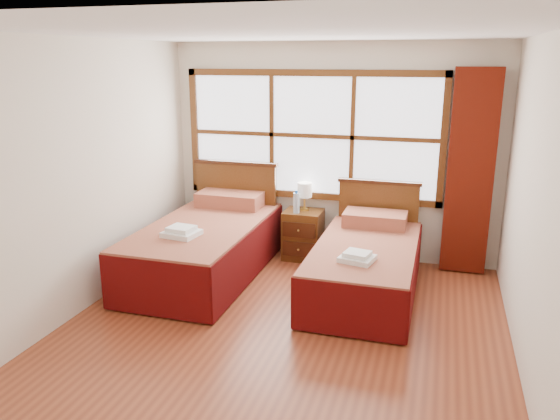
% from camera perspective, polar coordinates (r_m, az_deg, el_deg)
% --- Properties ---
extents(floor, '(4.50, 4.50, 0.00)m').
position_cam_1_polar(floor, '(5.02, -0.17, -13.02)').
color(floor, brown).
rests_on(floor, ground).
extents(ceiling, '(4.50, 4.50, 0.00)m').
position_cam_1_polar(ceiling, '(4.41, -0.20, 18.12)').
color(ceiling, white).
rests_on(ceiling, wall_back).
extents(wall_back, '(4.00, 0.00, 4.00)m').
position_cam_1_polar(wall_back, '(6.69, 5.45, 6.00)').
color(wall_back, silver).
rests_on(wall_back, floor).
extents(wall_left, '(0.00, 4.50, 4.50)m').
position_cam_1_polar(wall_left, '(5.46, -20.74, 2.89)').
color(wall_left, silver).
rests_on(wall_left, floor).
extents(wall_right, '(0.00, 4.50, 4.50)m').
position_cam_1_polar(wall_right, '(4.42, 25.47, -0.44)').
color(wall_right, silver).
rests_on(wall_right, floor).
extents(window, '(3.16, 0.06, 1.56)m').
position_cam_1_polar(window, '(6.67, 3.31, 7.76)').
color(window, white).
rests_on(window, wall_back).
extents(curtain, '(0.50, 0.16, 2.30)m').
position_cam_1_polar(curtain, '(6.46, 19.25, 3.68)').
color(curtain, '#5D1509').
rests_on(curtain, wall_back).
extents(bed_left, '(1.17, 2.28, 1.15)m').
position_cam_1_polar(bed_left, '(6.31, -7.64, -3.59)').
color(bed_left, '#3C1C0C').
rests_on(bed_left, floor).
extents(bed_right, '(1.04, 2.06, 1.01)m').
position_cam_1_polar(bed_right, '(5.85, 8.95, -5.62)').
color(bed_right, '#3C1C0C').
rests_on(bed_right, floor).
extents(nightstand, '(0.46, 0.45, 0.61)m').
position_cam_1_polar(nightstand, '(6.74, 2.42, -2.59)').
color(nightstand, '#593113').
rests_on(nightstand, floor).
extents(towels_left, '(0.38, 0.34, 0.10)m').
position_cam_1_polar(towels_left, '(5.79, -10.26, -2.27)').
color(towels_left, white).
rests_on(towels_left, bed_left).
extents(towels_right, '(0.36, 0.33, 0.09)m').
position_cam_1_polar(towels_right, '(5.25, 8.06, -4.89)').
color(towels_right, white).
rests_on(towels_right, bed_right).
extents(lamp, '(0.18, 0.18, 0.34)m').
position_cam_1_polar(lamp, '(6.64, 2.59, 2.02)').
color(lamp, gold).
rests_on(lamp, nightstand).
extents(bottle_near, '(0.07, 0.07, 0.28)m').
position_cam_1_polar(bottle_near, '(6.54, 1.72, 0.76)').
color(bottle_near, '#A9C5DA').
rests_on(bottle_near, nightstand).
extents(bottle_far, '(0.06, 0.06, 0.24)m').
position_cam_1_polar(bottle_far, '(6.54, 1.78, 0.62)').
color(bottle_far, '#A9C5DA').
rests_on(bottle_far, nightstand).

